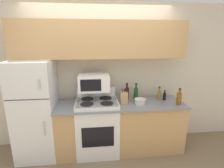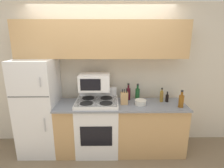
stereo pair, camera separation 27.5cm
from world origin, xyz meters
name	(u,v)px [view 2 (the right image)]	position (x,y,z in m)	size (l,w,h in m)	color
ground_plane	(102,160)	(0.00, 0.00, 0.00)	(12.00, 12.00, 0.00)	#7F6B51
wall_back	(103,76)	(0.00, 0.68, 1.27)	(8.00, 0.05, 2.55)	beige
lower_cabinets	(121,127)	(0.32, 0.29, 0.44)	(2.16, 0.61, 0.89)	tan
refrigerator	(39,107)	(-1.08, 0.32, 0.82)	(0.63, 0.67, 1.63)	white
upper_cabinets	(102,40)	(0.00, 0.48, 1.93)	(2.79, 0.36, 0.60)	tan
stove	(97,125)	(-0.09, 0.27, 0.49)	(0.70, 0.59, 1.11)	white
microwave	(95,82)	(-0.12, 0.37, 1.24)	(0.50, 0.38, 0.27)	white
knife_block	(124,98)	(0.37, 0.26, 0.99)	(0.12, 0.09, 0.26)	tan
bowl	(140,102)	(0.64, 0.23, 0.93)	(0.19, 0.19, 0.08)	silver
bottle_whiskey	(181,101)	(1.26, 0.12, 1.00)	(0.08, 0.08, 0.28)	brown
bottle_cooking_spray	(162,95)	(1.05, 0.47, 0.97)	(0.06, 0.06, 0.22)	gold
bottle_soy_sauce	(167,98)	(1.12, 0.37, 0.96)	(0.05, 0.05, 0.18)	black
bottle_wine_red	(128,93)	(0.46, 0.48, 1.00)	(0.08, 0.08, 0.30)	#470F19
bottle_wine_green	(137,94)	(0.62, 0.45, 1.00)	(0.08, 0.08, 0.30)	#194C23
bottle_vinegar	(162,96)	(1.02, 0.37, 0.98)	(0.06, 0.06, 0.24)	olive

